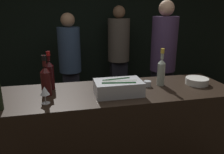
{
  "coord_description": "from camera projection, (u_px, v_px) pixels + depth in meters",
  "views": [
    {
      "loc": [
        -0.4,
        -1.46,
        1.66
      ],
      "look_at": [
        0.0,
        0.36,
        1.1
      ],
      "focal_mm": 35.0,
      "sensor_mm": 36.0,
      "label": 1
    }
  ],
  "objects": [
    {
      "name": "wall_back_chalkboard",
      "position": [
        85.0,
        25.0,
        4.06
      ],
      "size": [
        6.4,
        0.06,
        2.8
      ],
      "color": "black",
      "rests_on": "ground_plane"
    },
    {
      "name": "wine_glass",
      "position": [
        45.0,
        91.0,
        1.66
      ],
      "size": [
        0.07,
        0.07,
        0.14
      ],
      "color": "silver",
      "rests_on": "bar_counter"
    },
    {
      "name": "person_blond_tee",
      "position": [
        163.0,
        58.0,
        3.13
      ],
      "size": [
        0.36,
        0.36,
        1.8
      ],
      "rotation": [
        0.0,
        0.0,
        -2.1
      ],
      "color": "black",
      "rests_on": "ground_plane"
    },
    {
      "name": "red_wine_bottle_black_foil",
      "position": [
        46.0,
        79.0,
        1.81
      ],
      "size": [
        0.08,
        0.08,
        0.34
      ],
      "color": "#380F0F",
      "rests_on": "bar_counter"
    },
    {
      "name": "person_in_hoodie",
      "position": [
        119.0,
        51.0,
        3.87
      ],
      "size": [
        0.38,
        0.38,
        1.75
      ],
      "rotation": [
        0.0,
        0.0,
        0.7
      ],
      "color": "black",
      "rests_on": "ground_plane"
    },
    {
      "name": "bowl_white",
      "position": [
        197.0,
        81.0,
        2.12
      ],
      "size": [
        0.22,
        0.22,
        0.06
      ],
      "color": "silver",
      "rests_on": "bar_counter"
    },
    {
      "name": "rose_wine_bottle",
      "position": [
        161.0,
        70.0,
        2.07
      ],
      "size": [
        0.07,
        0.07,
        0.35
      ],
      "color": "#9EA899",
      "rests_on": "bar_counter"
    },
    {
      "name": "ice_bin_with_bottles",
      "position": [
        118.0,
        87.0,
        1.85
      ],
      "size": [
        0.4,
        0.25,
        0.13
      ],
      "color": "#B7BABF",
      "rests_on": "bar_counter"
    },
    {
      "name": "red_wine_bottle_tall",
      "position": [
        50.0,
        74.0,
        1.96
      ],
      "size": [
        0.08,
        0.08,
        0.35
      ],
      "color": "black",
      "rests_on": "bar_counter"
    },
    {
      "name": "candle_votive",
      "position": [
        147.0,
        84.0,
        2.06
      ],
      "size": [
        0.07,
        0.07,
        0.05
      ],
      "color": "silver",
      "rests_on": "bar_counter"
    },
    {
      "name": "person_grey_polo",
      "position": [
        70.0,
        61.0,
        3.41
      ],
      "size": [
        0.34,
        0.34,
        1.63
      ],
      "rotation": [
        0.0,
        0.0,
        -1.85
      ],
      "color": "black",
      "rests_on": "ground_plane"
    },
    {
      "name": "bar_counter",
      "position": [
        113.0,
        138.0,
        2.1
      ],
      "size": [
        2.2,
        0.66,
        0.98
      ],
      "color": "black",
      "rests_on": "ground_plane"
    }
  ]
}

